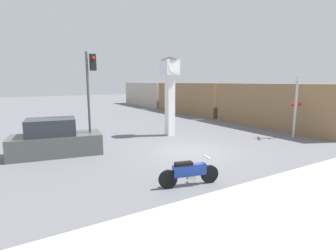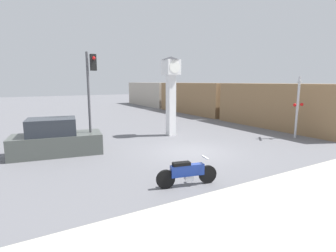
# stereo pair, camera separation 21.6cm
# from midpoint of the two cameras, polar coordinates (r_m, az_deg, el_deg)

# --- Properties ---
(ground_plane) EXTENTS (120.00, 120.00, 0.00)m
(ground_plane) POSITION_cam_midpoint_polar(r_m,az_deg,el_deg) (13.60, 4.62, -5.54)
(ground_plane) COLOR slate
(motorcycle) EXTENTS (2.18, 0.66, 0.97)m
(motorcycle) POSITION_cam_midpoint_polar(r_m,az_deg,el_deg) (9.15, 3.96, -10.10)
(motorcycle) COLOR black
(motorcycle) RESTS_ON ground_plane
(clock_tower) EXTENTS (1.14, 1.14, 5.14)m
(clock_tower) POSITION_cam_midpoint_polar(r_m,az_deg,el_deg) (17.22, 0.06, 9.06)
(clock_tower) COLOR white
(clock_tower) RESTS_ON ground_plane
(freight_train) EXTENTS (2.80, 33.33, 3.40)m
(freight_train) POSITION_cam_midpoint_polar(r_m,az_deg,el_deg) (30.26, 5.06, 6.10)
(freight_train) COLOR olive
(freight_train) RESTS_ON ground_plane
(traffic_light) EXTENTS (0.50, 0.35, 4.99)m
(traffic_light) POSITION_cam_midpoint_polar(r_m,az_deg,el_deg) (13.73, -16.95, 8.56)
(traffic_light) COLOR #47474C
(traffic_light) RESTS_ON ground_plane
(railroad_crossing_signal) EXTENTS (0.90, 0.82, 3.87)m
(railroad_crossing_signal) POSITION_cam_midpoint_polar(r_m,az_deg,el_deg) (18.37, 25.76, 4.19)
(railroad_crossing_signal) COLOR #B7B7BC
(railroad_crossing_signal) RESTS_ON ground_plane
(parked_car) EXTENTS (4.43, 2.44, 1.80)m
(parked_car) POSITION_cam_midpoint_polar(r_m,az_deg,el_deg) (13.97, -23.75, -2.76)
(parked_car) COLOR #4C514C
(parked_car) RESTS_ON ground_plane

